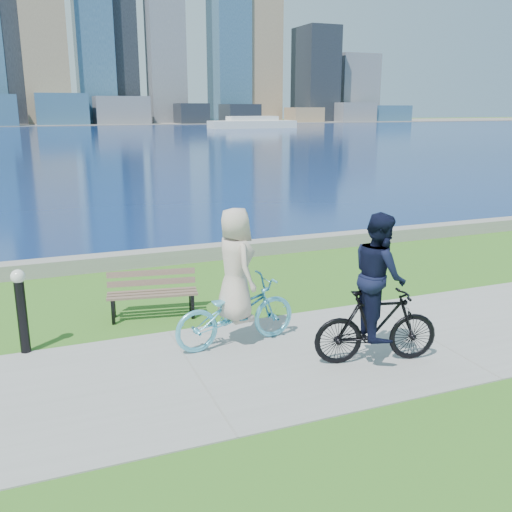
{
  "coord_description": "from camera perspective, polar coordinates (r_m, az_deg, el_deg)",
  "views": [
    {
      "loc": [
        -5.98,
        -7.32,
        3.77
      ],
      "look_at": [
        -2.23,
        2.13,
        1.1
      ],
      "focal_mm": 40.0,
      "sensor_mm": 36.0,
      "label": 1
    }
  ],
  "objects": [
    {
      "name": "ground",
      "position": [
        10.18,
        16.47,
        -7.66
      ],
      "size": [
        320.0,
        320.0,
        0.0
      ],
      "primitive_type": "plane",
      "color": "#2F651A",
      "rests_on": "ground"
    },
    {
      "name": "ferry_far",
      "position": [
        104.1,
        -0.38,
        13.13
      ],
      "size": [
        15.5,
        4.43,
        2.1
      ],
      "color": "silver",
      "rests_on": "ground"
    },
    {
      "name": "cyclist_woman",
      "position": [
        9.13,
        -2.06,
        -3.93
      ],
      "size": [
        0.95,
        2.15,
        2.25
      ],
      "rotation": [
        0.0,
        0.0,
        1.68
      ],
      "color": "#5DC2E3",
      "rests_on": "ground"
    },
    {
      "name": "cyclist_man",
      "position": [
        8.64,
        12.07,
        -4.45
      ],
      "size": [
        0.97,
        1.97,
        2.29
      ],
      "rotation": [
        0.0,
        0.0,
        1.34
      ],
      "color": "black",
      "rests_on": "ground"
    },
    {
      "name": "seawall",
      "position": [
        15.22,
        2.17,
        1.04
      ],
      "size": [
        90.0,
        0.5,
        0.35
      ],
      "primitive_type": "cube",
      "color": "gray",
      "rests_on": "ground"
    },
    {
      "name": "park_bench",
      "position": [
        10.65,
        -10.34,
        -3.36
      ],
      "size": [
        1.69,
        0.82,
        0.84
      ],
      "rotation": [
        0.0,
        0.0,
        -0.17
      ],
      "color": "black",
      "rests_on": "ground"
    },
    {
      "name": "far_shore",
      "position": [
        137.51,
        -19.6,
        12.36
      ],
      "size": [
        320.0,
        30.0,
        0.12
      ],
      "primitive_type": "cube",
      "color": "slate",
      "rests_on": "ground"
    },
    {
      "name": "bay_water",
      "position": [
        79.64,
        -17.65,
        11.34
      ],
      "size": [
        320.0,
        131.0,
        0.01
      ],
      "primitive_type": "cube",
      "color": "navy",
      "rests_on": "ground"
    },
    {
      "name": "city_skyline",
      "position": [
        138.47,
        -21.82,
        21.11
      ],
      "size": [
        176.4,
        22.87,
        76.0
      ],
      "color": "slate",
      "rests_on": "ground"
    },
    {
      "name": "bollard_lamp",
      "position": [
        9.56,
        -22.43,
        -4.64
      ],
      "size": [
        0.22,
        0.22,
        1.37
      ],
      "color": "black",
      "rests_on": "ground"
    },
    {
      "name": "concrete_path",
      "position": [
        10.18,
        16.48,
        -7.61
      ],
      "size": [
        80.0,
        3.5,
        0.02
      ],
      "primitive_type": "cube",
      "color": "gray",
      "rests_on": "ground"
    }
  ]
}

